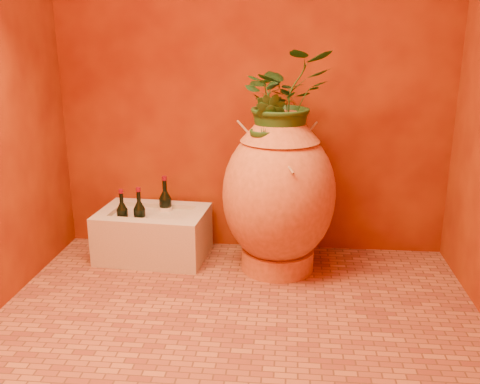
# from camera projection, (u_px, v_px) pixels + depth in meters

# --- Properties ---
(floor) EXTENTS (2.50, 2.50, 0.00)m
(floor) POSITION_uv_depth(u_px,v_px,m) (236.00, 320.00, 2.70)
(floor) COLOR #955431
(floor) RESTS_ON ground
(wall_back) EXTENTS (2.50, 0.02, 2.50)m
(wall_back) POSITION_uv_depth(u_px,v_px,m) (253.00, 57.00, 3.29)
(wall_back) COLOR #5E1505
(wall_back) RESTS_ON ground
(amphora) EXTENTS (0.84, 0.84, 0.96)m
(amphora) POSITION_uv_depth(u_px,v_px,m) (279.00, 194.00, 3.16)
(amphora) COLOR #C97038
(amphora) RESTS_ON floor
(stone_basin) EXTENTS (0.70, 0.51, 0.31)m
(stone_basin) POSITION_uv_depth(u_px,v_px,m) (154.00, 235.00, 3.43)
(stone_basin) COLOR beige
(stone_basin) RESTS_ON floor
(wine_bottle_a) EXTENTS (0.08, 0.08, 0.34)m
(wine_bottle_a) POSITION_uv_depth(u_px,v_px,m) (166.00, 209.00, 3.47)
(wine_bottle_a) COLOR black
(wine_bottle_a) RESTS_ON stone_basin
(wine_bottle_b) EXTENTS (0.08, 0.08, 0.31)m
(wine_bottle_b) POSITION_uv_depth(u_px,v_px,m) (140.00, 219.00, 3.32)
(wine_bottle_b) COLOR black
(wine_bottle_b) RESTS_ON stone_basin
(wine_bottle_c) EXTENTS (0.07, 0.07, 0.30)m
(wine_bottle_c) POSITION_uv_depth(u_px,v_px,m) (123.00, 219.00, 3.34)
(wine_bottle_c) COLOR black
(wine_bottle_c) RESTS_ON stone_basin
(wall_tap) EXTENTS (0.07, 0.15, 0.17)m
(wall_tap) POSITION_uv_depth(u_px,v_px,m) (290.00, 113.00, 3.28)
(wall_tap) COLOR olive
(wall_tap) RESTS_ON wall_back
(plant_main) EXTENTS (0.65, 0.61, 0.57)m
(plant_main) POSITION_uv_depth(u_px,v_px,m) (284.00, 100.00, 3.03)
(plant_main) COLOR #1D4619
(plant_main) RESTS_ON amphora
(plant_side) EXTENTS (0.25, 0.23, 0.37)m
(plant_side) POSITION_uv_depth(u_px,v_px,m) (267.00, 126.00, 2.96)
(plant_side) COLOR #1D4619
(plant_side) RESTS_ON amphora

